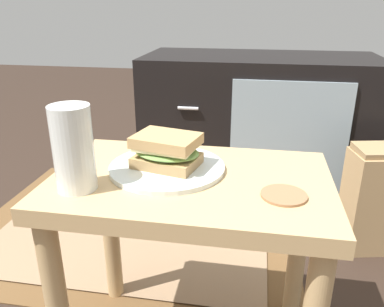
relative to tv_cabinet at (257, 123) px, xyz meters
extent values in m
cube|color=tan|center=(-0.13, -0.95, 0.15)|extent=(0.56, 0.36, 0.04)
cylinder|color=tan|center=(-0.37, -0.80, -0.08)|extent=(0.04, 0.04, 0.43)
cylinder|color=tan|center=(0.12, -0.80, -0.08)|extent=(0.04, 0.04, 0.43)
cube|color=black|center=(0.00, 0.00, 0.00)|extent=(0.96, 0.44, 0.58)
cube|color=#8C9EA8|center=(0.12, -0.22, 0.01)|extent=(0.44, 0.01, 0.44)
cylinder|color=silver|center=(-0.27, -0.23, 0.12)|extent=(0.08, 0.01, 0.01)
cylinder|color=silver|center=(-0.27, -0.23, -0.10)|extent=(0.08, 0.01, 0.01)
cube|color=brown|center=(-0.42, -0.45, -0.29)|extent=(1.17, 0.89, 0.01)
cube|color=#937556|center=(-0.42, -0.45, -0.28)|extent=(0.96, 0.73, 0.00)
cylinder|color=silver|center=(-0.18, -0.92, 0.17)|extent=(0.24, 0.24, 0.01)
cube|color=tan|center=(-0.18, -0.92, 0.19)|extent=(0.15, 0.12, 0.02)
ellipsoid|color=#729E4C|center=(-0.18, -0.92, 0.21)|extent=(0.16, 0.13, 0.02)
cube|color=beige|center=(-0.18, -0.92, 0.22)|extent=(0.13, 0.11, 0.01)
cube|color=tan|center=(-0.18, -0.92, 0.23)|extent=(0.15, 0.12, 0.02)
cylinder|color=silver|center=(-0.33, -1.04, 0.25)|extent=(0.07, 0.07, 0.16)
cylinder|color=#C67219|center=(-0.33, -1.04, 0.23)|extent=(0.07, 0.07, 0.12)
cylinder|color=white|center=(-0.33, -1.04, 0.30)|extent=(0.07, 0.07, 0.01)
cylinder|color=#996B47|center=(0.05, -1.00, 0.17)|extent=(0.08, 0.08, 0.01)
cube|color=tan|center=(0.41, -0.43, -0.12)|extent=(0.24, 0.17, 0.34)
camera|label=1|loc=(0.00, -1.64, 0.50)|focal=36.11mm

